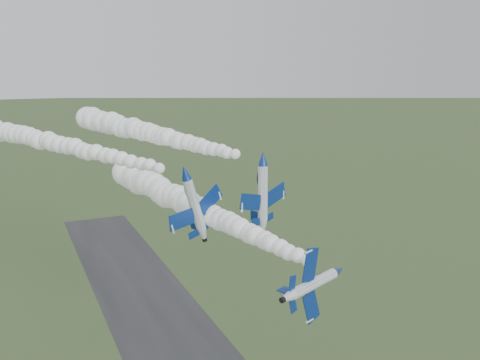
% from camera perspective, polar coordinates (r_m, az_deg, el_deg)
% --- Properties ---
extents(jet_lead, '(5.03, 11.48, 9.71)m').
position_cam_1_polar(jet_lead, '(70.65, 10.51, -9.51)').
color(jet_lead, silver).
extents(smoke_trail_jet_lead, '(23.28, 55.35, 5.48)m').
position_cam_1_polar(smoke_trail_jet_lead, '(91.55, -4.46, -3.02)').
color(smoke_trail_jet_lead, white).
extents(jet_pair_left, '(11.06, 13.33, 4.51)m').
position_cam_1_polar(jet_pair_left, '(82.41, -5.84, 0.82)').
color(jet_pair_left, silver).
extents(smoke_trail_jet_pair_left, '(32.42, 67.68, 4.79)m').
position_cam_1_polar(smoke_trail_jet_pair_left, '(114.11, -19.55, 3.83)').
color(smoke_trail_jet_pair_left, white).
extents(jet_pair_right, '(11.76, 13.40, 3.48)m').
position_cam_1_polar(jet_pair_right, '(88.40, 2.53, 2.32)').
color(jet_pair_right, silver).
extents(smoke_trail_jet_pair_right, '(26.99, 51.26, 5.19)m').
position_cam_1_polar(smoke_trail_jet_pair_right, '(110.59, -9.55, 4.96)').
color(smoke_trail_jet_pair_right, white).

